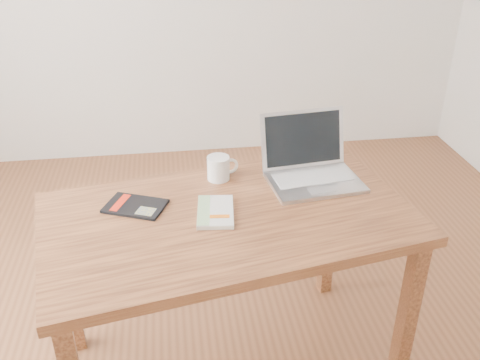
{
  "coord_description": "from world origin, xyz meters",
  "views": [
    {
      "loc": [
        -0.14,
        -1.71,
        1.76
      ],
      "look_at": [
        0.09,
        -0.06,
        0.85
      ],
      "focal_mm": 40.0,
      "sensor_mm": 36.0,
      "label": 1
    }
  ],
  "objects": [
    {
      "name": "coffee_mug",
      "position": [
        0.04,
        0.14,
        0.8
      ],
      "size": [
        0.13,
        0.09,
        0.09
      ],
      "rotation": [
        0.0,
        0.0,
        0.22
      ],
      "color": "white",
      "rests_on": "desk"
    },
    {
      "name": "black_guidebook",
      "position": [
        -0.29,
        -0.03,
        0.76
      ],
      "size": [
        0.25,
        0.21,
        0.01
      ],
      "rotation": [
        0.0,
        0.0,
        1.17
      ],
      "color": "black",
      "rests_on": "desk"
    },
    {
      "name": "room",
      "position": [
        -0.07,
        0.0,
        1.36
      ],
      "size": [
        4.04,
        4.04,
        2.7
      ],
      "color": "brown",
      "rests_on": "ground"
    },
    {
      "name": "laptop",
      "position": [
        0.39,
        0.1,
        0.8
      ],
      "size": [
        0.38,
        0.34,
        0.24
      ],
      "rotation": [
        0.0,
        0.0,
        0.12
      ],
      "color": "silver",
      "rests_on": "desk"
    },
    {
      "name": "desk",
      "position": [
        0.04,
        -0.12,
        0.66
      ],
      "size": [
        1.41,
        0.97,
        0.75
      ],
      "rotation": [
        0.0,
        0.0,
        0.19
      ],
      "color": "brown",
      "rests_on": "ground"
    },
    {
      "name": "white_guidebook",
      "position": [
        -0.0,
        -0.11,
        0.76
      ],
      "size": [
        0.15,
        0.22,
        0.02
      ],
      "rotation": [
        0.0,
        0.0,
        -0.1
      ],
      "color": "silver",
      "rests_on": "desk"
    }
  ]
}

